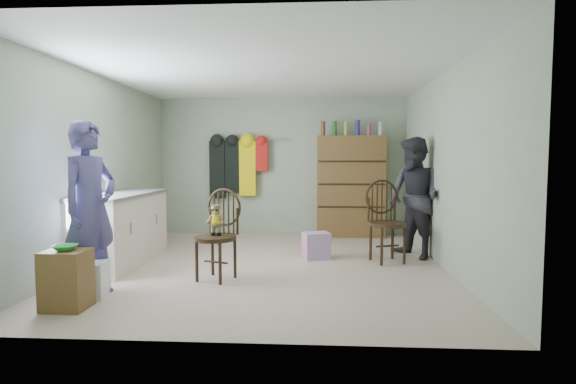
# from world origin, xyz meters

# --- Properties ---
(ground_plane) EXTENTS (5.00, 5.00, 0.00)m
(ground_plane) POSITION_xyz_m (0.00, 0.00, 0.00)
(ground_plane) COLOR beige
(ground_plane) RESTS_ON ground
(room_walls) EXTENTS (5.00, 5.00, 5.00)m
(room_walls) POSITION_xyz_m (0.00, 0.53, 1.58)
(room_walls) COLOR #A0AD91
(room_walls) RESTS_ON ground
(counter) EXTENTS (0.64, 1.86, 0.94)m
(counter) POSITION_xyz_m (-1.95, 0.00, 0.47)
(counter) COLOR silver
(counter) RESTS_ON ground
(stool) EXTENTS (0.38, 0.33, 0.55)m
(stool) POSITION_xyz_m (-1.69, -1.82, 0.27)
(stool) COLOR brown
(stool) RESTS_ON ground
(bowl) EXTENTS (0.21, 0.21, 0.05)m
(bowl) POSITION_xyz_m (-1.69, -1.82, 0.58)
(bowl) COLOR green
(bowl) RESTS_ON stool
(plastic_tub) EXTENTS (0.43, 0.42, 0.35)m
(plastic_tub) POSITION_xyz_m (-1.69, -1.46, 0.18)
(plastic_tub) COLOR white
(plastic_tub) RESTS_ON ground
(chair_front) EXTENTS (0.60, 0.60, 1.05)m
(chair_front) POSITION_xyz_m (-0.51, -0.69, 0.59)
(chair_front) COLOR #372413
(chair_front) RESTS_ON ground
(chair_far) EXTENTS (0.62, 0.62, 1.11)m
(chair_far) POSITION_xyz_m (1.57, 0.34, 0.60)
(chair_far) COLOR #372413
(chair_far) RESTS_ON ground
(striped_bag) EXTENTS (0.42, 0.36, 0.37)m
(striped_bag) POSITION_xyz_m (0.63, 0.43, 0.18)
(striped_bag) COLOR pink
(striped_bag) RESTS_ON ground
(person_left) EXTENTS (0.61, 0.75, 1.78)m
(person_left) POSITION_xyz_m (-1.67, -1.36, 0.89)
(person_left) COLOR #4E4884
(person_left) RESTS_ON ground
(person_right) EXTENTS (0.97, 1.04, 1.70)m
(person_right) POSITION_xyz_m (2.00, 0.58, 0.85)
(person_right) COLOR #2D2B33
(person_right) RESTS_ON ground
(dresser) EXTENTS (1.20, 0.39, 2.07)m
(dresser) POSITION_xyz_m (1.25, 2.30, 0.91)
(dresser) COLOR brown
(dresser) RESTS_ON ground
(coat_rack) EXTENTS (1.42, 0.12, 1.09)m
(coat_rack) POSITION_xyz_m (-0.83, 2.38, 1.25)
(coat_rack) COLOR #99999E
(coat_rack) RESTS_ON ground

